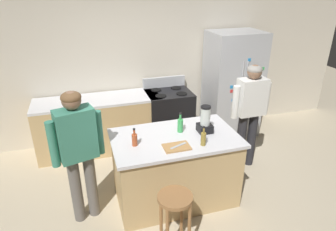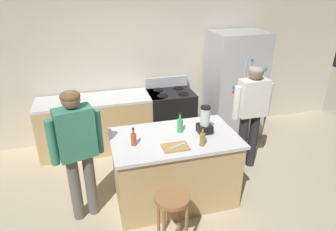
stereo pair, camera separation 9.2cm
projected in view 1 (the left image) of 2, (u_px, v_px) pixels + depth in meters
The scene contains 15 objects.
ground_plane at pixel (175, 196), 3.97m from camera, with size 14.00×14.00×0.00m, color beige.
back_wall at pixel (140, 62), 5.10m from camera, with size 8.00×0.10×2.70m, color beige.
kitchen_island at pixel (175, 168), 3.78m from camera, with size 1.54×0.92×0.91m.
back_counter_run at pixel (100, 125), 4.91m from camera, with size 2.00×0.64×0.91m.
refrigerator at pixel (232, 85), 5.30m from camera, with size 0.90×0.73×1.86m.
stove_range at pixel (169, 116), 5.20m from camera, with size 0.76×0.65×1.09m.
person_by_island_left at pixel (78, 146), 3.24m from camera, with size 0.59×0.32×1.62m.
person_by_sink_right at pixel (250, 107), 4.26m from camera, with size 0.59×0.22×1.60m.
bar_stool at pixel (175, 208), 3.01m from camera, with size 0.36×0.36×0.68m.
blender_appliance at pixel (205, 121), 3.64m from camera, with size 0.17×0.17×0.35m.
bottle_vinegar at pixel (203, 138), 3.37m from camera, with size 0.06×0.06×0.24m.
bottle_cooking_sauce at pixel (135, 139), 3.37m from camera, with size 0.06×0.06×0.22m.
bottle_soda at pixel (180, 125), 3.67m from camera, with size 0.07×0.07×0.26m.
cutting_board at pixel (177, 147), 3.35m from camera, with size 0.30×0.20×0.02m, color #B7844C.
chef_knife at pixel (178, 146), 3.35m from camera, with size 0.22×0.03×0.01m, color #B7BABF.
Camera 1 is at (-1.00, -2.99, 2.64)m, focal length 31.72 mm.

